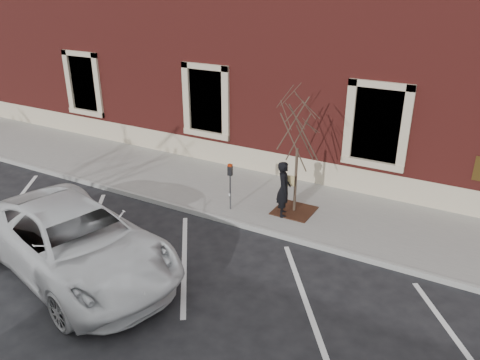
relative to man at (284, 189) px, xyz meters
The scene contains 10 objects.
ground 1.81m from the man, 142.77° to the right, with size 120.00×120.00×0.00m, color #28282B.
sidewalk_near 1.72m from the man, 146.06° to the left, with size 40.00×3.50×0.15m, color #9C9992.
curb_near 1.80m from the man, 141.31° to the right, with size 40.00×0.12×0.15m, color #9E9E99.
parking_stripes 3.49m from the man, 111.33° to the right, with size 28.00×4.40×0.01m, color silver, non-canonical shape.
building_civic 7.56m from the man, 100.16° to the left, with size 40.00×8.62×8.00m.
man is the anchor object (origin of this frame).
parking_meter 1.56m from the man, 164.29° to the right, with size 0.13×0.10×1.41m.
tree_grate 0.90m from the man, 62.99° to the left, with size 1.11×1.11×0.03m, color #402214.
sapling 1.69m from the man, 62.99° to the left, with size 2.10×2.10×3.51m.
white_truck 5.65m from the man, 123.55° to the right, with size 2.68×5.80×1.61m, color silver.
Camera 1 is at (6.00, -10.04, 6.41)m, focal length 35.00 mm.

